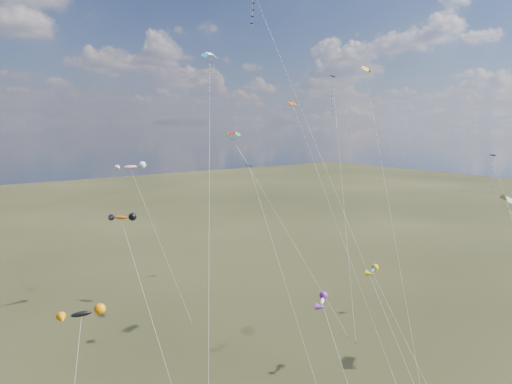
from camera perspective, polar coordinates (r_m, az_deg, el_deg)
diamond_black_high at (r=77.83m, az=9.63°, el=10.45°), size 16.36×20.92×34.55m
diamond_navy_tall at (r=52.84m, az=1.35°, el=18.49°), size 2.05×24.85×41.77m
diamond_black_mid at (r=50.44m, az=1.53°, el=-4.46°), size 3.76×17.13×21.87m
diamond_navy_right at (r=69.94m, az=27.61°, el=1.03°), size 9.23×13.46×22.47m
diamond_orange_center at (r=55.91m, az=7.73°, el=2.56°), size 6.39×23.90×29.46m
parafoil_yellow at (r=59.34m, az=13.69°, el=14.68°), size 10.16×17.00×34.03m
parafoil_blue_white at (r=62.89m, az=-5.81°, el=16.61°), size 15.70×23.70×36.35m
parafoil_striped at (r=56.10m, az=29.07°, el=-0.58°), size 4.14×17.91×19.54m
parafoil_tricolor at (r=66.82m, az=-2.83°, el=7.29°), size 5.67×20.49×25.87m
novelty_black_orange at (r=43.35m, az=-21.00°, el=-14.07°), size 5.18×6.27×10.98m
novelty_orange_black at (r=47.74m, az=-16.48°, el=-3.18°), size 2.57×11.50×17.76m
novelty_white_purple at (r=39.44m, az=8.31°, el=-13.43°), size 2.55×9.06×12.41m
novelty_redwhite_stripe at (r=68.09m, az=-15.40°, el=3.00°), size 5.05×12.91×21.07m
novelty_blue_yellow at (r=50.77m, az=14.40°, el=-9.55°), size 2.24×7.99×11.58m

